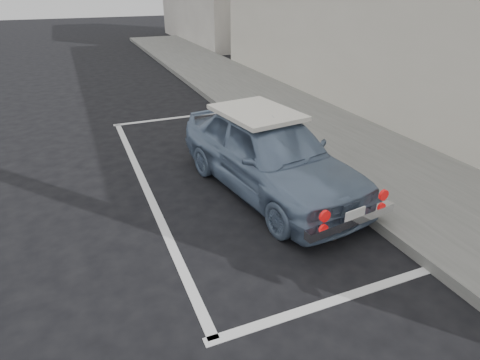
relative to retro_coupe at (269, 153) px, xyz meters
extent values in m
plane|color=black|center=(-0.97, -2.12, -0.65)|extent=(80.00, 80.00, 0.00)
cube|color=#62625D|center=(2.23, -0.12, -0.58)|extent=(2.80, 40.00, 0.15)
cube|color=black|center=(3.69, 1.88, 0.75)|extent=(0.10, 16.00, 2.40)
cube|color=silver|center=(-0.47, -2.62, -0.65)|extent=(3.00, 0.12, 0.01)
cube|color=silver|center=(-0.47, 4.38, -0.65)|extent=(3.00, 0.12, 0.01)
cube|color=silver|center=(-1.87, 0.88, -0.65)|extent=(0.12, 7.00, 0.01)
imported|color=#6E85A3|center=(0.00, 0.00, -0.01)|extent=(2.07, 3.98, 1.29)
cube|color=silver|center=(-0.06, 0.38, 0.57)|extent=(1.27, 1.58, 0.07)
cube|color=silver|center=(0.27, -1.83, -0.27)|extent=(1.45, 0.33, 0.12)
cube|color=white|center=(0.28, -1.87, -0.17)|extent=(0.33, 0.07, 0.17)
cylinder|color=red|center=(-0.22, -1.93, -0.03)|extent=(0.15, 0.06, 0.15)
cylinder|color=red|center=(0.77, -1.78, -0.03)|extent=(0.15, 0.06, 0.15)
cylinder|color=red|center=(-0.22, -1.93, -0.21)|extent=(0.12, 0.06, 0.12)
cylinder|color=red|center=(0.77, -1.78, -0.21)|extent=(0.12, 0.06, 0.12)
ellipsoid|color=#78685C|center=(0.12, -1.59, -0.55)|extent=(0.26, 0.35, 0.19)
sphere|color=#78685C|center=(0.15, -1.73, -0.49)|extent=(0.12, 0.12, 0.12)
cone|color=#78685C|center=(0.11, -1.74, -0.43)|extent=(0.04, 0.04, 0.05)
cone|color=#78685C|center=(0.18, -1.72, -0.43)|extent=(0.04, 0.04, 0.05)
cylinder|color=#78685C|center=(0.13, -1.43, -0.62)|extent=(0.14, 0.18, 0.03)
camera|label=1|loc=(-2.71, -5.28, 2.46)|focal=30.00mm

